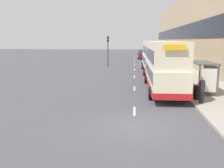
{
  "coord_description": "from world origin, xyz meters",
  "views": [
    {
      "loc": [
        -0.07,
        -12.29,
        4.39
      ],
      "look_at": [
        -2.72,
        17.59,
        -0.88
      ],
      "focal_mm": 40.0,
      "sensor_mm": 36.0,
      "label": 1
    }
  ],
  "objects_px": {
    "double_decker_bus_near": "(163,65)",
    "pedestrian_at_shelter": "(202,90)",
    "traffic_light_far_kerb": "(108,46)",
    "car_2": "(141,52)",
    "pedestrian_1": "(189,79)",
    "bus_shelter": "(205,71)",
    "car_3": "(143,54)",
    "double_decker_bus_ahead": "(153,56)",
    "pedestrian_2": "(184,77)",
    "car_0": "(142,55)",
    "litter_bin": "(197,92)",
    "car_1": "(148,58)"
  },
  "relations": [
    {
      "from": "double_decker_bus_near",
      "to": "pedestrian_at_shelter",
      "type": "relative_size",
      "value": 6.34
    },
    {
      "from": "double_decker_bus_near",
      "to": "traffic_light_far_kerb",
      "type": "bearing_deg",
      "value": 109.62
    },
    {
      "from": "car_2",
      "to": "pedestrian_1",
      "type": "distance_m",
      "value": 52.56
    },
    {
      "from": "bus_shelter",
      "to": "car_3",
      "type": "xyz_separation_m",
      "value": [
        -3.57,
        45.06,
        -1.0
      ]
    },
    {
      "from": "double_decker_bus_ahead",
      "to": "pedestrian_2",
      "type": "relative_size",
      "value": 7.07
    },
    {
      "from": "car_2",
      "to": "pedestrian_1",
      "type": "relative_size",
      "value": 2.65
    },
    {
      "from": "double_decker_bus_ahead",
      "to": "car_2",
      "type": "bearing_deg",
      "value": 90.78
    },
    {
      "from": "pedestrian_1",
      "to": "car_0",
      "type": "bearing_deg",
      "value": 94.73
    },
    {
      "from": "pedestrian_1",
      "to": "litter_bin",
      "type": "height_order",
      "value": "pedestrian_1"
    },
    {
      "from": "double_decker_bus_near",
      "to": "double_decker_bus_ahead",
      "type": "distance_m",
      "value": 13.21
    },
    {
      "from": "pedestrian_at_shelter",
      "to": "pedestrian_2",
      "type": "distance_m",
      "value": 6.88
    },
    {
      "from": "double_decker_bus_near",
      "to": "pedestrian_2",
      "type": "relative_size",
      "value": 6.95
    },
    {
      "from": "traffic_light_far_kerb",
      "to": "car_2",
      "type": "bearing_deg",
      "value": 79.33
    },
    {
      "from": "double_decker_bus_ahead",
      "to": "pedestrian_2",
      "type": "height_order",
      "value": "double_decker_bus_ahead"
    },
    {
      "from": "double_decker_bus_near",
      "to": "car_2",
      "type": "distance_m",
      "value": 53.21
    },
    {
      "from": "car_2",
      "to": "traffic_light_far_kerb",
      "type": "relative_size",
      "value": 0.82
    },
    {
      "from": "car_1",
      "to": "pedestrian_2",
      "type": "bearing_deg",
      "value": -85.48
    },
    {
      "from": "double_decker_bus_ahead",
      "to": "car_0",
      "type": "height_order",
      "value": "double_decker_bus_ahead"
    },
    {
      "from": "double_decker_bus_ahead",
      "to": "litter_bin",
      "type": "height_order",
      "value": "double_decker_bus_ahead"
    },
    {
      "from": "bus_shelter",
      "to": "car_2",
      "type": "height_order",
      "value": "bus_shelter"
    },
    {
      "from": "double_decker_bus_ahead",
      "to": "car_3",
      "type": "xyz_separation_m",
      "value": [
        -0.33,
        30.89,
        -1.41
      ]
    },
    {
      "from": "double_decker_bus_ahead",
      "to": "pedestrian_2",
      "type": "bearing_deg",
      "value": -79.1
    },
    {
      "from": "car_1",
      "to": "pedestrian_2",
      "type": "distance_m",
      "value": 25.44
    },
    {
      "from": "car_0",
      "to": "pedestrian_at_shelter",
      "type": "distance_m",
      "value": 42.28
    },
    {
      "from": "car_0",
      "to": "traffic_light_far_kerb",
      "type": "relative_size",
      "value": 0.77
    },
    {
      "from": "litter_bin",
      "to": "car_1",
      "type": "bearing_deg",
      "value": 93.49
    },
    {
      "from": "bus_shelter",
      "to": "pedestrian_1",
      "type": "bearing_deg",
      "value": 118.04
    },
    {
      "from": "pedestrian_2",
      "to": "traffic_light_far_kerb",
      "type": "relative_size",
      "value": 0.32
    },
    {
      "from": "double_decker_bus_ahead",
      "to": "car_2",
      "type": "xyz_separation_m",
      "value": [
        -0.54,
        39.97,
        -1.46
      ]
    },
    {
      "from": "pedestrian_2",
      "to": "litter_bin",
      "type": "distance_m",
      "value": 5.78
    },
    {
      "from": "car_2",
      "to": "litter_bin",
      "type": "distance_m",
      "value": 56.85
    },
    {
      "from": "traffic_light_far_kerb",
      "to": "double_decker_bus_ahead",
      "type": "bearing_deg",
      "value": -41.21
    },
    {
      "from": "car_3",
      "to": "traffic_light_far_kerb",
      "type": "relative_size",
      "value": 0.83
    },
    {
      "from": "double_decker_bus_ahead",
      "to": "traffic_light_far_kerb",
      "type": "xyz_separation_m",
      "value": [
        -6.93,
        6.07,
        1.13
      ]
    },
    {
      "from": "car_3",
      "to": "double_decker_bus_near",
      "type": "bearing_deg",
      "value": -89.65
    },
    {
      "from": "double_decker_bus_ahead",
      "to": "car_2",
      "type": "relative_size",
      "value": 2.76
    },
    {
      "from": "double_decker_bus_near",
      "to": "pedestrian_at_shelter",
      "type": "height_order",
      "value": "double_decker_bus_near"
    },
    {
      "from": "car_0",
      "to": "car_1",
      "type": "height_order",
      "value": "car_1"
    },
    {
      "from": "double_decker_bus_ahead",
      "to": "pedestrian_1",
      "type": "bearing_deg",
      "value": -79.33
    },
    {
      "from": "double_decker_bus_ahead",
      "to": "traffic_light_far_kerb",
      "type": "distance_m",
      "value": 9.28
    },
    {
      "from": "pedestrian_at_shelter",
      "to": "pedestrian_2",
      "type": "height_order",
      "value": "pedestrian_at_shelter"
    },
    {
      "from": "car_3",
      "to": "car_2",
      "type": "bearing_deg",
      "value": 91.36
    },
    {
      "from": "bus_shelter",
      "to": "pedestrian_1",
      "type": "relative_size",
      "value": 2.66
    },
    {
      "from": "double_decker_bus_near",
      "to": "car_0",
      "type": "distance_m",
      "value": 37.51
    },
    {
      "from": "bus_shelter",
      "to": "pedestrian_2",
      "type": "bearing_deg",
      "value": 109.67
    },
    {
      "from": "pedestrian_1",
      "to": "pedestrian_2",
      "type": "relative_size",
      "value": 0.97
    },
    {
      "from": "car_3",
      "to": "litter_bin",
      "type": "distance_m",
      "value": 47.77
    },
    {
      "from": "bus_shelter",
      "to": "litter_bin",
      "type": "relative_size",
      "value": 4.0
    },
    {
      "from": "traffic_light_far_kerb",
      "to": "pedestrian_1",
      "type": "bearing_deg",
      "value": -63.44
    },
    {
      "from": "car_0",
      "to": "pedestrian_at_shelter",
      "type": "bearing_deg",
      "value": -86.28
    }
  ]
}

